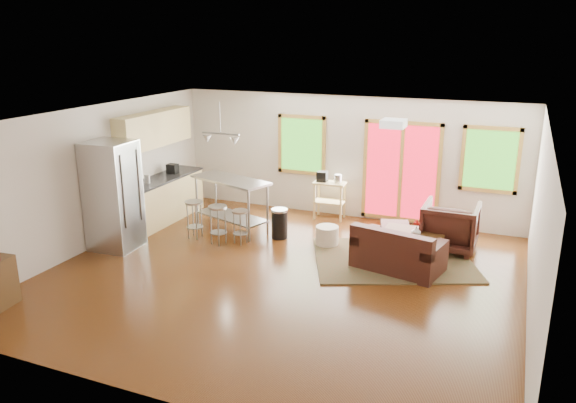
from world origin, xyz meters
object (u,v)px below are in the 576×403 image
at_px(ottoman, 395,232).
at_px(coffee_table, 414,235).
at_px(island, 231,195).
at_px(rug, 393,259).
at_px(refrigerator, 114,196).
at_px(armchair, 450,224).
at_px(loveseat, 397,253).
at_px(kitchen_cart, 329,187).

bearing_deg(ottoman, coffee_table, -48.71).
bearing_deg(island, coffee_table, 1.58).
distance_m(coffee_table, island, 3.67).
bearing_deg(rug, refrigerator, -164.47).
bearing_deg(armchair, island, 8.40).
bearing_deg(coffee_table, ottoman, 131.29).
bearing_deg(loveseat, coffee_table, 94.34).
bearing_deg(island, loveseat, -11.77).
height_order(coffee_table, armchair, armchair).
distance_m(loveseat, island, 3.64).
height_order(loveseat, kitchen_cart, kitchen_cart).
bearing_deg(coffee_table, loveseat, -97.98).
xyz_separation_m(armchair, island, (-4.22, -0.56, 0.24)).
distance_m(ottoman, refrigerator, 5.30).
height_order(coffee_table, refrigerator, refrigerator).
height_order(refrigerator, island, refrigerator).
distance_m(armchair, kitchen_cart, 2.78).
xyz_separation_m(refrigerator, island, (1.50, 1.69, -0.27)).
relative_size(refrigerator, kitchen_cart, 1.94).
xyz_separation_m(armchair, ottoman, (-1.02, 0.05, -0.32)).
height_order(rug, armchair, armchair).
relative_size(ottoman, island, 0.29).
height_order(ottoman, kitchen_cart, kitchen_cart).
bearing_deg(armchair, loveseat, 63.03).
distance_m(coffee_table, armchair, 0.74).
height_order(coffee_table, ottoman, coffee_table).
bearing_deg(coffee_table, armchair, 38.95).
height_order(ottoman, refrigerator, refrigerator).
xyz_separation_m(coffee_table, ottoman, (-0.45, 0.51, -0.19)).
xyz_separation_m(island, kitchen_cart, (1.59, 1.43, -0.03)).
xyz_separation_m(rug, island, (-3.38, 0.33, 0.72)).
xyz_separation_m(loveseat, refrigerator, (-5.04, -0.95, 0.70)).
relative_size(loveseat, refrigerator, 0.79).
xyz_separation_m(loveseat, island, (-3.54, 0.74, 0.43)).
relative_size(coffee_table, island, 0.59).
bearing_deg(island, armchair, 7.54).
distance_m(island, kitchen_cart, 2.13).
relative_size(armchair, kitchen_cart, 0.96).
distance_m(ottoman, island, 3.31).
relative_size(rug, island, 1.50).
distance_m(rug, island, 3.48).
bearing_deg(armchair, kitchen_cart, -17.36).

